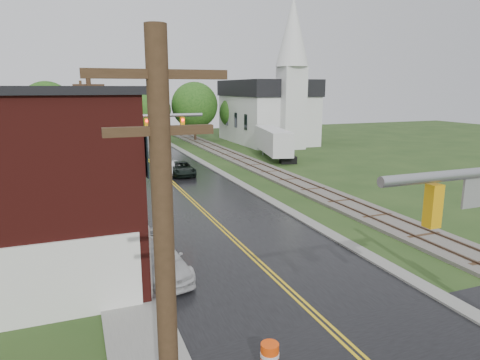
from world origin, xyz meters
TOP-DOWN VIEW (x-y plane):
  - main_road at (0.00, 30.00)m, footprint 10.00×90.00m
  - curb_right at (5.40, 35.00)m, footprint 0.80×70.00m
  - sidewalk_left at (-6.20, 25.00)m, footprint 2.40×50.00m
  - yellow_house at (-11.00, 26.00)m, footprint 8.00×7.00m
  - darkred_building at (-10.00, 35.00)m, footprint 7.00×6.00m
  - church at (20.00, 53.74)m, footprint 10.40×18.40m
  - railroad at (10.00, 35.00)m, footprint 3.20×80.00m
  - traffic_signal_far at (-3.47, 27.00)m, footprint 7.34×0.43m
  - utility_pole_a at (-6.80, 0.00)m, footprint 1.80×0.28m
  - utility_pole_b at (-6.80, 22.00)m, footprint 1.80×0.28m
  - utility_pole_c at (-6.80, 44.00)m, footprint 1.80×0.28m
  - tree_left_c at (-13.85, 39.90)m, footprint 6.00×6.00m
  - tree_left_e at (-8.85, 45.90)m, footprint 6.40×6.40m
  - suv_dark at (1.56, 34.16)m, footprint 2.34×4.73m
  - sedan_silver at (0.80, 35.05)m, footprint 1.48×3.81m
  - pickup_white at (-4.80, 12.55)m, footprint 2.69×5.27m
  - semi_trailer at (14.14, 40.30)m, footprint 4.68×11.10m
  - construction_barrel at (-2.98, 4.61)m, footprint 0.72×0.72m

SIDE VIEW (x-z plane):
  - main_road at x=0.00m, z-range -0.01..0.01m
  - curb_right at x=5.40m, z-range -0.06..0.06m
  - sidewalk_left at x=-6.20m, z-range -0.06..0.06m
  - railroad at x=10.00m, z-range -0.04..0.26m
  - construction_barrel at x=-2.98m, z-range 0.00..0.96m
  - sedan_silver at x=0.80m, z-range 0.00..1.24m
  - suv_dark at x=1.56m, z-range 0.00..1.29m
  - pickup_white at x=-4.80m, z-range 0.00..1.47m
  - semi_trailer at x=14.14m, z-range 0.36..3.87m
  - darkred_building at x=-10.00m, z-range 0.00..4.40m
  - yellow_house at x=-11.00m, z-range 0.00..6.40m
  - tree_left_c at x=-13.85m, z-range 0.69..8.34m
  - utility_pole_a at x=-6.80m, z-range 0.22..9.22m
  - utility_pole_b at x=-6.80m, z-range 0.22..9.22m
  - utility_pole_c at x=-6.80m, z-range 0.22..9.22m
  - tree_left_e at x=-8.85m, z-range 0.73..8.89m
  - traffic_signal_far at x=-3.47m, z-range 1.37..8.57m
  - church at x=20.00m, z-range -4.17..15.83m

